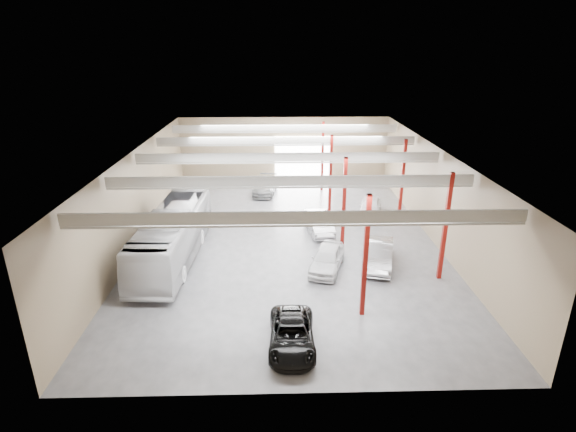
{
  "coord_description": "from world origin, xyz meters",
  "views": [
    {
      "loc": [
        -0.88,
        -31.27,
        13.97
      ],
      "look_at": [
        -0.04,
        -0.35,
        2.2
      ],
      "focal_mm": 28.0,
      "sensor_mm": 36.0,
      "label": 1
    }
  ],
  "objects_px": {
    "coach_bus": "(173,235)",
    "car_right_near": "(379,254)",
    "car_right_far": "(370,206)",
    "car_row_c": "(265,186)",
    "black_sedan": "(292,335)",
    "car_row_a": "(327,258)",
    "car_row_b": "(319,223)"
  },
  "relations": [
    {
      "from": "car_right_near",
      "to": "car_right_far",
      "type": "xyz_separation_m",
      "value": [
        1.37,
        9.79,
        -0.07
      ]
    },
    {
      "from": "coach_bus",
      "to": "car_right_near",
      "type": "bearing_deg",
      "value": -3.58
    },
    {
      "from": "car_row_a",
      "to": "car_row_b",
      "type": "bearing_deg",
      "value": 106.76
    },
    {
      "from": "black_sedan",
      "to": "car_row_a",
      "type": "xyz_separation_m",
      "value": [
        2.63,
        8.12,
        0.12
      ]
    },
    {
      "from": "car_row_a",
      "to": "car_row_c",
      "type": "height_order",
      "value": "car_row_a"
    },
    {
      "from": "coach_bus",
      "to": "car_row_c",
      "type": "bearing_deg",
      "value": 70.15
    },
    {
      "from": "coach_bus",
      "to": "black_sedan",
      "type": "bearing_deg",
      "value": -49.64
    },
    {
      "from": "coach_bus",
      "to": "car_row_a",
      "type": "relative_size",
      "value": 2.77
    },
    {
      "from": "car_right_far",
      "to": "black_sedan",
      "type": "bearing_deg",
      "value": -97.61
    },
    {
      "from": "car_row_a",
      "to": "car_right_far",
      "type": "height_order",
      "value": "car_row_a"
    },
    {
      "from": "car_right_near",
      "to": "coach_bus",
      "type": "bearing_deg",
      "value": -171.34
    },
    {
      "from": "black_sedan",
      "to": "car_right_near",
      "type": "distance_m",
      "value": 10.57
    },
    {
      "from": "black_sedan",
      "to": "car_right_far",
      "type": "distance_m",
      "value": 19.86
    },
    {
      "from": "black_sedan",
      "to": "car_row_c",
      "type": "xyz_separation_m",
      "value": [
        -1.81,
        24.75,
        0.07
      ]
    },
    {
      "from": "car_right_near",
      "to": "black_sedan",
      "type": "bearing_deg",
      "value": -111.13
    },
    {
      "from": "black_sedan",
      "to": "car_right_far",
      "type": "xyz_separation_m",
      "value": [
        7.55,
        18.37,
        0.09
      ]
    },
    {
      "from": "car_row_b",
      "to": "car_right_far",
      "type": "distance_m",
      "value": 6.19
    },
    {
      "from": "coach_bus",
      "to": "car_right_near",
      "type": "distance_m",
      "value": 14.12
    },
    {
      "from": "car_row_c",
      "to": "black_sedan",
      "type": "bearing_deg",
      "value": -78.41
    },
    {
      "from": "car_row_b",
      "to": "car_row_c",
      "type": "xyz_separation_m",
      "value": [
        -4.5,
        10.21,
        -0.04
      ]
    },
    {
      "from": "car_row_c",
      "to": "car_right_near",
      "type": "bearing_deg",
      "value": -56.3
    },
    {
      "from": "coach_bus",
      "to": "car_row_c",
      "type": "relative_size",
      "value": 2.52
    },
    {
      "from": "car_row_c",
      "to": "car_row_b",
      "type": "bearing_deg",
      "value": -58.81
    },
    {
      "from": "coach_bus",
      "to": "black_sedan",
      "type": "distance_m",
      "value": 12.79
    },
    {
      "from": "car_right_near",
      "to": "car_right_far",
      "type": "relative_size",
      "value": 1.12
    },
    {
      "from": "coach_bus",
      "to": "car_row_b",
      "type": "bearing_deg",
      "value": 25.55
    },
    {
      "from": "car_row_b",
      "to": "car_row_c",
      "type": "relative_size",
      "value": 0.93
    },
    {
      "from": "black_sedan",
      "to": "car_row_a",
      "type": "height_order",
      "value": "car_row_a"
    },
    {
      "from": "car_row_a",
      "to": "car_right_near",
      "type": "height_order",
      "value": "car_right_near"
    },
    {
      "from": "car_row_c",
      "to": "car_right_far",
      "type": "height_order",
      "value": "car_right_far"
    },
    {
      "from": "car_row_a",
      "to": "car_right_far",
      "type": "bearing_deg",
      "value": 81.65
    },
    {
      "from": "car_right_near",
      "to": "car_right_far",
      "type": "height_order",
      "value": "car_right_near"
    }
  ]
}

